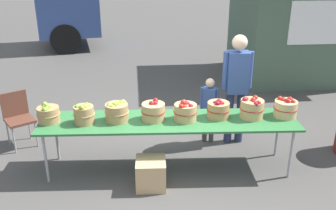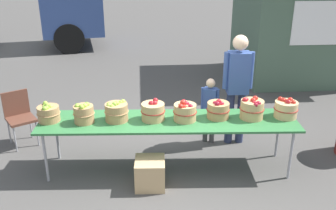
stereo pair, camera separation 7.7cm
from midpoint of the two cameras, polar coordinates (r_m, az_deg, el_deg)
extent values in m
plane|color=#474442|center=(5.47, 0.48, -9.47)|extent=(40.00, 40.00, 0.00)
cube|color=#2D6B38|center=(5.12, 0.50, -2.47)|extent=(3.50, 0.76, 0.03)
cylinder|color=#99999E|center=(5.24, -17.69, -7.62)|extent=(0.04, 0.04, 0.72)
cylinder|color=#99999E|center=(5.33, 18.54, -7.21)|extent=(0.04, 0.04, 0.72)
cylinder|color=#99999E|center=(5.75, -16.13, -4.65)|extent=(0.04, 0.04, 0.72)
cylinder|color=#99999E|center=(5.83, 16.68, -4.33)|extent=(0.04, 0.04, 0.72)
cylinder|color=#A87F51|center=(5.29, -17.26, -1.29)|extent=(0.29, 0.29, 0.21)
torus|color=#A87F51|center=(5.28, -17.27, -1.18)|extent=(0.31, 0.31, 0.01)
sphere|color=#9EC647|center=(5.24, -16.98, -0.26)|extent=(0.08, 0.08, 0.08)
sphere|color=#9EC647|center=(5.29, -17.79, -0.31)|extent=(0.08, 0.08, 0.08)
sphere|color=#8CB738|center=(5.25, -17.46, -0.03)|extent=(0.07, 0.07, 0.07)
sphere|color=#7AA833|center=(5.18, -17.52, -0.44)|extent=(0.06, 0.06, 0.06)
sphere|color=#7AA833|center=(5.25, -17.43, -0.35)|extent=(0.08, 0.08, 0.08)
sphere|color=#7AA833|center=(5.16, -17.80, -0.58)|extent=(0.07, 0.07, 0.07)
sphere|color=#8CB738|center=(5.33, -17.74, 0.24)|extent=(0.07, 0.07, 0.07)
cylinder|color=#A87F51|center=(5.12, -12.23, -1.37)|extent=(0.27, 0.27, 0.24)
torus|color=#A87F51|center=(5.12, -12.24, -1.25)|extent=(0.29, 0.29, 0.01)
sphere|color=#7AA833|center=(5.08, -13.23, -0.22)|extent=(0.07, 0.07, 0.07)
sphere|color=#8CB738|center=(4.99, -12.53, -0.33)|extent=(0.07, 0.07, 0.07)
sphere|color=#8CB738|center=(5.05, -12.54, -0.26)|extent=(0.07, 0.07, 0.07)
sphere|color=#7AA833|center=(5.09, -13.16, -0.11)|extent=(0.07, 0.07, 0.07)
sphere|color=#9EC647|center=(5.04, -12.07, -0.10)|extent=(0.07, 0.07, 0.07)
sphere|color=#7AA833|center=(5.09, -11.75, 0.03)|extent=(0.07, 0.07, 0.07)
sphere|color=#7AA833|center=(5.14, -11.83, 0.11)|extent=(0.07, 0.07, 0.07)
cylinder|color=#A87F51|center=(5.10, -7.39, -1.10)|extent=(0.31, 0.31, 0.24)
torus|color=#A87F51|center=(5.10, -7.39, -0.97)|extent=(0.33, 0.33, 0.01)
sphere|color=#7AA833|center=(5.02, -7.70, 0.12)|extent=(0.07, 0.07, 0.07)
sphere|color=#8CB738|center=(5.05, -7.33, 0.23)|extent=(0.07, 0.07, 0.07)
sphere|color=#8CB738|center=(5.12, -6.41, 0.46)|extent=(0.08, 0.08, 0.08)
sphere|color=#7AA833|center=(5.09, -8.55, 0.09)|extent=(0.07, 0.07, 0.07)
sphere|color=#7AA833|center=(5.12, -6.76, 0.31)|extent=(0.08, 0.08, 0.08)
sphere|color=#9EC647|center=(5.03, -8.48, -0.13)|extent=(0.08, 0.08, 0.08)
sphere|color=#8CB738|center=(5.01, -8.06, -0.27)|extent=(0.08, 0.08, 0.08)
cylinder|color=tan|center=(5.09, -1.86, -1.03)|extent=(0.31, 0.31, 0.23)
torus|color=maroon|center=(5.08, -1.86, -0.91)|extent=(0.33, 0.33, 0.01)
sphere|color=maroon|center=(5.07, -2.18, 0.24)|extent=(0.07, 0.07, 0.07)
sphere|color=maroon|center=(5.03, -2.07, 0.22)|extent=(0.08, 0.08, 0.08)
sphere|color=maroon|center=(5.11, -1.49, 0.71)|extent=(0.07, 0.07, 0.07)
sphere|color=maroon|center=(5.03, -1.58, 0.28)|extent=(0.07, 0.07, 0.07)
cylinder|color=tan|center=(5.08, 3.03, -1.13)|extent=(0.30, 0.30, 0.23)
torus|color=maroon|center=(5.07, 3.03, -1.02)|extent=(0.32, 0.32, 0.01)
sphere|color=#B22319|center=(5.04, 2.71, 0.35)|extent=(0.08, 0.08, 0.08)
sphere|color=#B22319|center=(4.93, 2.41, -0.23)|extent=(0.07, 0.07, 0.07)
sphere|color=maroon|center=(5.11, 2.82, 0.47)|extent=(0.07, 0.07, 0.07)
sphere|color=maroon|center=(5.06, 3.08, 0.12)|extent=(0.07, 0.07, 0.07)
sphere|color=#B22319|center=(4.96, 2.92, -0.35)|extent=(0.07, 0.07, 0.07)
sphere|color=maroon|center=(4.98, 3.85, -0.22)|extent=(0.07, 0.07, 0.07)
sphere|color=maroon|center=(5.06, 3.28, 0.15)|extent=(0.08, 0.08, 0.08)
cylinder|color=#A87F51|center=(5.20, 8.03, -0.79)|extent=(0.30, 0.30, 0.22)
torus|color=maroon|center=(5.20, 8.03, -0.68)|extent=(0.32, 0.32, 0.01)
sphere|color=maroon|center=(5.15, 7.59, 0.23)|extent=(0.07, 0.07, 0.07)
sphere|color=maroon|center=(5.12, 8.60, 0.18)|extent=(0.06, 0.06, 0.06)
sphere|color=maroon|center=(5.08, 7.91, 0.17)|extent=(0.07, 0.07, 0.07)
sphere|color=maroon|center=(5.13, 8.49, 0.01)|extent=(0.08, 0.08, 0.08)
sphere|color=maroon|center=(5.15, 8.14, 0.53)|extent=(0.07, 0.07, 0.07)
sphere|color=#B22319|center=(5.16, 8.16, 0.35)|extent=(0.06, 0.06, 0.06)
cylinder|color=tan|center=(5.27, 13.01, -0.65)|extent=(0.32, 0.32, 0.25)
torus|color=maroon|center=(5.26, 13.03, -0.53)|extent=(0.34, 0.34, 0.01)
sphere|color=maroon|center=(5.14, 13.96, 0.20)|extent=(0.07, 0.07, 0.07)
sphere|color=maroon|center=(5.11, 13.60, 0.01)|extent=(0.07, 0.07, 0.07)
sphere|color=#B22319|center=(5.21, 13.22, 0.67)|extent=(0.08, 0.08, 0.08)
sphere|color=maroon|center=(5.20, 12.01, 0.72)|extent=(0.08, 0.08, 0.08)
sphere|color=maroon|center=(5.24, 12.20, 0.78)|extent=(0.07, 0.07, 0.07)
sphere|color=#B22319|center=(5.28, 13.51, 0.99)|extent=(0.07, 0.07, 0.07)
sphere|color=maroon|center=(5.18, 13.33, 0.32)|extent=(0.07, 0.07, 0.07)
cylinder|color=tan|center=(5.43, 17.84, -0.65)|extent=(0.31, 0.31, 0.23)
torus|color=maroon|center=(5.42, 17.85, -0.54)|extent=(0.33, 0.33, 0.01)
sphere|color=#B22319|center=(5.40, 17.49, 0.64)|extent=(0.07, 0.07, 0.07)
sphere|color=#B22319|center=(5.48, 18.45, 0.73)|extent=(0.08, 0.08, 0.08)
sphere|color=maroon|center=(5.34, 18.16, 0.44)|extent=(0.07, 0.07, 0.07)
sphere|color=#B22319|center=(5.43, 17.56, 0.68)|extent=(0.07, 0.07, 0.07)
sphere|color=#B22319|center=(5.42, 17.06, 0.88)|extent=(0.07, 0.07, 0.07)
sphere|color=#B22319|center=(5.39, 17.99, 0.44)|extent=(0.08, 0.08, 0.08)
sphere|color=#B22319|center=(5.37, 18.90, 0.36)|extent=(0.07, 0.07, 0.07)
cylinder|color=#262D4C|center=(6.09, 11.30, -1.88)|extent=(0.12, 0.12, 0.85)
cylinder|color=#262D4C|center=(6.05, 9.66, -1.93)|extent=(0.12, 0.12, 0.85)
cube|color=#334C8C|center=(5.81, 10.99, 4.83)|extent=(0.33, 0.24, 0.64)
sphere|color=beige|center=(5.69, 11.33, 9.24)|extent=(0.23, 0.23, 0.23)
cylinder|color=#334C8C|center=(5.85, 12.81, 5.16)|extent=(0.09, 0.09, 0.57)
cylinder|color=#334C8C|center=(5.76, 9.20, 5.17)|extent=(0.09, 0.09, 0.57)
cylinder|color=#3F3F3F|center=(6.08, 7.07, -3.37)|extent=(0.08, 0.08, 0.53)
cylinder|color=#3F3F3F|center=(6.09, 6.05, -3.26)|extent=(0.08, 0.08, 0.53)
cube|color=#334C8C|center=(5.90, 6.75, 0.72)|extent=(0.23, 0.19, 0.39)
sphere|color=beige|center=(5.80, 6.88, 3.32)|extent=(0.14, 0.14, 0.14)
cylinder|color=#334C8C|center=(5.88, 7.87, 0.81)|extent=(0.05, 0.05, 0.35)
cylinder|color=#334C8C|center=(5.91, 5.66, 1.03)|extent=(0.05, 0.05, 0.35)
cube|color=#334C8C|center=(12.57, -14.21, 14.26)|extent=(2.22, 2.44, 1.60)
cylinder|color=black|center=(13.63, -14.62, 11.40)|extent=(0.94, 0.47, 0.90)
cylinder|color=black|center=(11.77, -14.57, 9.74)|extent=(0.94, 0.47, 0.90)
cube|color=#47604C|center=(9.74, 20.40, 11.66)|extent=(3.13, 2.56, 2.60)
cube|color=white|center=(8.58, 22.98, 11.37)|extent=(1.40, 0.12, 0.90)
cube|color=brown|center=(6.30, -21.07, -2.05)|extent=(0.56, 0.56, 0.04)
cube|color=brown|center=(6.38, -21.79, 0.30)|extent=(0.35, 0.25, 0.40)
cylinder|color=gray|center=(6.21, -21.84, -4.88)|extent=(0.02, 0.02, 0.42)
cylinder|color=gray|center=(6.28, -18.87, -4.13)|extent=(0.02, 0.02, 0.42)
cylinder|color=gray|center=(6.51, -22.64, -3.73)|extent=(0.02, 0.02, 0.42)
cylinder|color=gray|center=(6.58, -19.80, -3.03)|extent=(0.02, 0.02, 0.42)
cube|color=tan|center=(4.99, -2.29, -10.29)|extent=(0.39, 0.39, 0.39)
camera|label=1|loc=(0.04, -89.59, 0.17)|focal=40.17mm
camera|label=2|loc=(0.04, 90.41, -0.17)|focal=40.17mm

